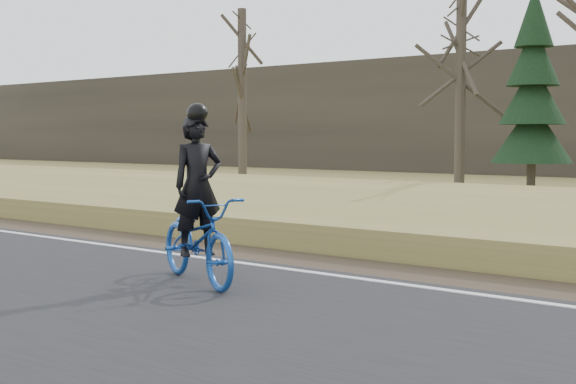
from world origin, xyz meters
The scene contains 9 objects.
ground centered at (0.00, 0.00, 0.00)m, with size 120.00×120.00×0.00m, color olive.
road centered at (0.00, -2.50, 0.03)m, with size 120.00×6.00×0.06m, color black.
edge_line centered at (0.00, 0.20, 0.07)m, with size 120.00×0.12×0.01m, color silver.
shoulder centered at (0.00, 1.20, 0.02)m, with size 120.00×1.60×0.04m, color #473A2B.
embankment centered at (0.00, 4.20, 0.22)m, with size 120.00×5.00×0.44m, color olive.
cyclist centered at (-1.76, -1.29, 0.76)m, with size 2.20×1.46×2.24m.
bare_tree_far_left centered at (-16.60, 16.04, 3.51)m, with size 0.36×0.36×7.02m, color #463F34.
bare_tree_left centered at (-7.36, 16.95, 4.02)m, with size 0.36×0.36×8.04m, color #463F34.
conifer centered at (-4.83, 17.01, 3.19)m, with size 2.60×2.60×6.74m.
Camera 1 is at (5.30, -8.30, 1.89)m, focal length 50.00 mm.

